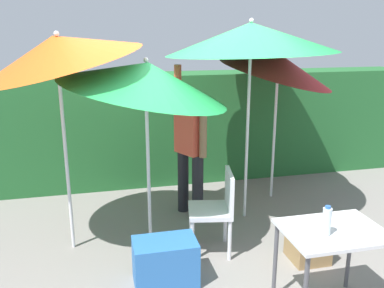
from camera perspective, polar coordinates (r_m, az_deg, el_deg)
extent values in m
plane|color=gray|center=(4.55, 0.89, -14.50)|extent=(24.00, 24.00, 0.00)
cube|color=#23602D|center=(6.31, -4.06, 2.28)|extent=(8.00, 0.70, 1.66)
cylinder|color=silver|center=(4.30, -6.10, -3.99)|extent=(0.04, 0.04, 1.69)
cone|color=green|center=(4.11, -6.44, 9.25)|extent=(1.75, 1.72, 0.70)
sphere|color=silver|center=(4.12, -6.45, 11.59)|extent=(0.05, 0.05, 0.05)
cylinder|color=silver|center=(5.70, 11.39, 0.83)|extent=(0.04, 0.04, 1.71)
cone|color=red|center=(5.57, 11.96, 10.77)|extent=(1.59, 1.54, 0.78)
sphere|color=silver|center=(5.59, 12.07, 12.31)|extent=(0.05, 0.05, 0.05)
cylinder|color=silver|center=(4.39, -17.14, -2.34)|extent=(0.04, 0.04, 1.96)
cone|color=#EA5919|center=(4.16, -18.31, 12.32)|extent=(1.63, 1.60, 0.73)
sphere|color=silver|center=(4.12, -18.44, 14.45)|extent=(0.05, 0.05, 0.05)
cylinder|color=silver|center=(4.97, 7.71, 0.67)|extent=(0.04, 0.04, 2.02)
cone|color=green|center=(4.80, 8.23, 14.44)|extent=(1.97, 1.97, 0.43)
sphere|color=silver|center=(4.79, 8.31, 16.73)|extent=(0.05, 0.05, 0.05)
cylinder|color=black|center=(5.27, -1.24, -5.18)|extent=(0.14, 0.14, 0.82)
cylinder|color=black|center=(5.07, 0.80, -6.03)|extent=(0.14, 0.14, 0.82)
cube|color=#E04C38|center=(4.96, -0.25, 1.85)|extent=(0.36, 0.42, 0.56)
sphere|color=#8C6647|center=(4.88, -0.26, 6.30)|extent=(0.22, 0.22, 0.22)
cylinder|color=#E04C38|center=(5.04, -1.99, 7.84)|extent=(0.12, 0.12, 0.56)
cylinder|color=#8C6647|center=(4.80, 1.55, 1.12)|extent=(0.12, 0.12, 0.52)
cylinder|color=silver|center=(4.58, -0.15, -11.11)|extent=(0.04, 0.04, 0.44)
cylinder|color=silver|center=(4.25, 0.05, -13.41)|extent=(0.04, 0.04, 0.44)
cylinder|color=silver|center=(4.61, 4.67, -10.99)|extent=(0.04, 0.04, 0.44)
cylinder|color=silver|center=(4.28, 5.28, -13.26)|extent=(0.04, 0.04, 0.44)
cube|color=silver|center=(4.32, 2.50, -9.28)|extent=(0.52, 0.52, 0.05)
cube|color=silver|center=(4.25, 5.24, -6.45)|extent=(0.12, 0.44, 0.40)
cube|color=#2D6BB7|center=(3.93, -3.76, -16.11)|extent=(0.58, 0.36, 0.43)
cube|color=#9E7A4C|center=(4.45, 15.92, -13.22)|extent=(0.36, 0.36, 0.36)
cylinder|color=#4C4C51|center=(4.05, 21.15, -13.83)|extent=(0.04, 0.04, 0.72)
cylinder|color=#4C4C51|center=(3.72, 11.55, -15.78)|extent=(0.04, 0.04, 0.72)
cube|color=silver|center=(3.50, 19.17, -11.43)|extent=(0.80, 0.60, 0.03)
cylinder|color=silver|center=(3.35, 18.29, -10.26)|extent=(0.07, 0.07, 0.22)
cylinder|color=#2D60B7|center=(3.30, 18.47, -8.37)|extent=(0.04, 0.04, 0.02)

